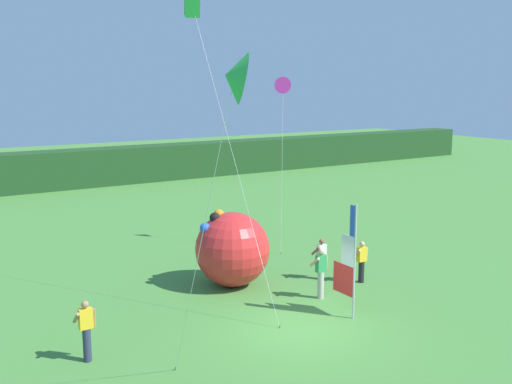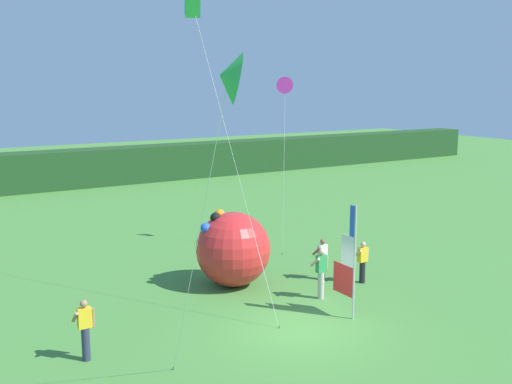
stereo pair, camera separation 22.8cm
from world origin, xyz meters
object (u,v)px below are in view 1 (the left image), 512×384
Objects in this scene: person_far_left at (321,258)px; inflatable_balloon at (232,249)px; kite_green_delta_0 at (234,78)px; kite_magenta_delta_1 at (283,86)px; kite_green_box_2 at (193,7)px; person_far_right at (321,272)px; person_near_banner at (362,261)px; banner_flag at (348,262)px; person_mid_field at (86,329)px.

inflatable_balloon reaches higher than person_far_left.
kite_magenta_delta_1 is at bearing 52.04° from kite_green_delta_0.
kite_green_box_2 reaches higher than inflatable_balloon.
kite_green_box_2 is at bearing 148.66° from person_far_right.
person_near_banner is 1.00× the size of person_far_left.
person_far_right is at bearing -167.33° from person_near_banner.
banner_flag is 3.54m from person_near_banner.
kite_green_box_2 is (-6.18, -3.85, 2.52)m from kite_magenta_delta_1.
kite_magenta_delta_1 reaches higher than banner_flag.
inflatable_balloon is 0.35× the size of kite_green_delta_0.
inflatable_balloon is 11.89m from kite_green_delta_0.
person_near_banner is 13.18m from kite_green_delta_0.
person_far_left is (1.55, 3.29, -0.94)m from banner_flag.
banner_flag is 8.13m from person_mid_field.
kite_magenta_delta_1 reaches higher than person_far_left.
banner_flag is 3.76m from person_far_left.
person_far_right reaches higher than person_mid_field.
kite_green_box_2 reaches higher than banner_flag.
kite_magenta_delta_1 is (2.56, 6.06, 6.26)m from person_far_right.
banner_flag reaches higher than person_far_right.
person_mid_field is at bearing -176.89° from person_far_right.
kite_green_delta_0 reaches higher than banner_flag.
inflatable_balloon is at bearing 151.97° from person_near_banner.
person_near_banner is 0.21× the size of kite_magenta_delta_1.
person_far_right is (0.25, 1.69, -0.83)m from banner_flag.
person_far_left is (9.54, 2.05, -0.07)m from person_mid_field.
person_far_right is 0.17× the size of kite_green_box_2.
kite_magenta_delta_1 is at bearing 87.74° from person_near_banner.
person_near_banner is at bearing -15.74° from kite_green_box_2.
person_mid_field reaches higher than person_far_left.
kite_green_delta_0 is 9.26m from kite_green_box_2.
person_near_banner is 0.20× the size of kite_green_delta_0.
kite_green_box_2 reaches higher than person_mid_field.
banner_flag is 4.79m from inflatable_balloon.
kite_green_box_2 is (4.62, 2.65, 8.82)m from person_mid_field.
person_far_right is at bearing -55.62° from inflatable_balloon.
kite_magenta_delta_1 is at bearing 36.26° from inflatable_balloon.
kite_green_box_2 is at bearing 173.03° from person_far_left.
person_mid_field is at bearing 171.17° from banner_flag.
inflatable_balloon is at bearing 27.04° from person_mid_field.
inflatable_balloon is 8.54m from kite_green_box_2.
person_far_left is (-1.04, 1.08, 0.00)m from person_near_banner.
inflatable_balloon is at bearing -143.74° from kite_magenta_delta_1.
person_mid_field is 0.21× the size of kite_green_delta_0.
inflatable_balloon reaches higher than person_far_right.
person_far_right is 11.30m from kite_green_delta_0.
kite_green_box_2 reaches higher than kite_green_delta_0.
kite_magenta_delta_1 is at bearing 31.07° from person_mid_field.
kite_green_delta_0 is (-5.04, -8.91, 6.05)m from inflatable_balloon.
kite_magenta_delta_1 is at bearing 74.20° from person_far_left.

